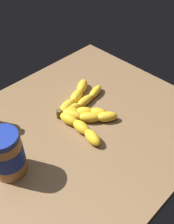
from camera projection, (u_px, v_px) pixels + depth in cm
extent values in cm
cube|color=brown|center=(81.00, 130.00, 90.94)|extent=(81.76, 70.65, 4.42)
ellipsoid|color=gold|center=(69.00, 119.00, 89.01)|extent=(4.53, 7.54, 3.63)
ellipsoid|color=gold|center=(81.00, 127.00, 86.26)|extent=(3.87, 7.24, 3.63)
ellipsoid|color=gold|center=(92.00, 137.00, 83.04)|extent=(4.96, 7.70, 3.63)
ellipsoid|color=gold|center=(72.00, 116.00, 90.23)|extent=(6.89, 8.20, 3.51)
ellipsoid|color=gold|center=(89.00, 117.00, 89.64)|extent=(7.61, 7.89, 3.51)
ellipsoid|color=gold|center=(107.00, 117.00, 89.86)|extent=(8.07, 7.31, 3.51)
ellipsoid|color=gold|center=(70.00, 112.00, 91.47)|extent=(6.80, 6.22, 3.36)
ellipsoid|color=gold|center=(84.00, 112.00, 91.74)|extent=(6.57, 6.62, 3.36)
ellipsoid|color=gold|center=(98.00, 113.00, 91.43)|extent=(6.15, 6.82, 3.36)
ellipsoid|color=gold|center=(71.00, 109.00, 93.11)|extent=(8.54, 4.42, 2.95)
ellipsoid|color=gold|center=(85.00, 101.00, 96.18)|extent=(8.22, 3.19, 2.95)
ellipsoid|color=gold|center=(95.00, 92.00, 99.95)|extent=(8.61, 4.85, 2.95)
ellipsoid|color=gold|center=(67.00, 106.00, 93.65)|extent=(8.24, 4.83, 3.61)
ellipsoid|color=gold|center=(77.00, 96.00, 97.54)|extent=(8.52, 6.08, 3.61)
ellipsoid|color=gold|center=(82.00, 86.00, 101.78)|extent=(8.50, 7.10, 3.61)
cylinder|color=brown|center=(59.00, 113.00, 90.93)|extent=(2.00, 2.00, 3.00)
cylinder|color=#B27238|center=(7.00, 156.00, 72.16)|extent=(9.23, 9.23, 12.91)
cylinder|color=navy|center=(7.00, 154.00, 71.71)|extent=(9.42, 9.42, 5.81)
cylinder|color=navy|center=(1.00, 138.00, 67.15)|extent=(8.82, 8.82, 1.66)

